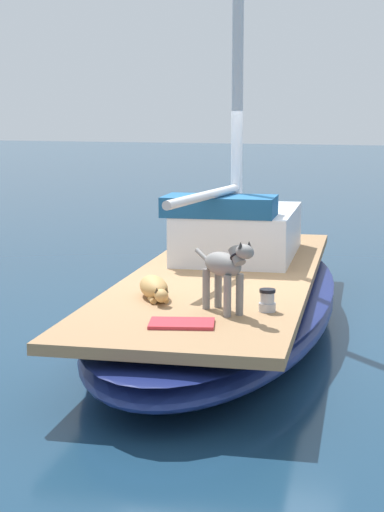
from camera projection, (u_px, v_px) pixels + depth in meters
ground_plane at (223, 328)px, 9.72m from camera, size 120.00×120.00×0.00m
sailboat_main at (224, 300)px, 9.66m from camera, size 3.70×7.56×0.66m
cabin_house at (238, 230)px, 10.63m from camera, size 1.75×2.43×0.84m
dog_grey at (226, 268)px, 7.58m from camera, size 0.79×0.64×0.70m
dog_tan at (154, 288)px, 8.22m from camera, size 0.62×0.82×0.22m
deck_winch at (267, 301)px, 7.69m from camera, size 0.16×0.16×0.21m
deck_towel at (182, 323)px, 7.20m from camera, size 0.64×0.52×0.03m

